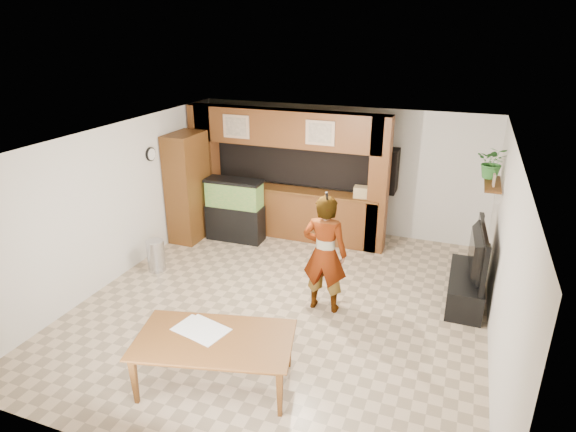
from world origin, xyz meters
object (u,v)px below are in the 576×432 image
at_px(person, 325,254).
at_px(dining_table, 215,363).
at_px(pantry_cabinet, 188,187).
at_px(television, 471,251).
at_px(aquarium, 235,211).

relative_size(person, dining_table, 1.00).
bearing_deg(pantry_cabinet, person, -26.04).
bearing_deg(pantry_cabinet, television, -6.96).
bearing_deg(television, person, 111.77).
distance_m(television, person, 2.25).
distance_m(person, dining_table, 2.32).
height_order(television, dining_table, television).
relative_size(aquarium, television, 0.91).
bearing_deg(pantry_cabinet, dining_table, -55.23).
bearing_deg(aquarium, person, -39.15).
distance_m(pantry_cabinet, dining_table, 4.62).
bearing_deg(aquarium, television, -12.90).
xyz_separation_m(television, person, (-2.03, -0.97, 0.05)).
bearing_deg(dining_table, television, 34.67).
distance_m(television, dining_table, 4.17).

